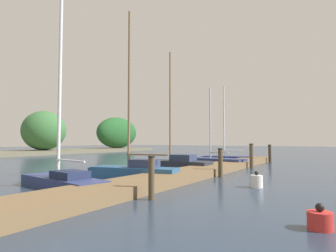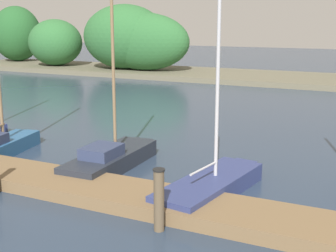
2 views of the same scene
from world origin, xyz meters
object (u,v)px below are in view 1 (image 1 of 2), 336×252
at_px(channel_buoy_0, 320,220).
at_px(mooring_piling_2, 220,163).
at_px(mooring_piling_1, 151,178).
at_px(channel_buoy_1, 257,181).
at_px(sailboat_5, 226,157).
at_px(sailboat_3, 173,163).
at_px(mooring_piling_4, 270,153).
at_px(sailboat_2, 132,169).
at_px(mooring_piling_3, 251,156).
at_px(sailboat_1, 61,176).
at_px(sailboat_4, 212,161).

bearing_deg(channel_buoy_0, mooring_piling_2, 34.90).
height_order(mooring_piling_1, channel_buoy_1, mooring_piling_1).
height_order(sailboat_5, mooring_piling_1, sailboat_5).
relative_size(sailboat_3, channel_buoy_0, 13.98).
xyz_separation_m(mooring_piling_4, channel_buoy_1, (-12.28, -2.15, -0.45)).
distance_m(sailboat_2, mooring_piling_2, 3.96).
bearing_deg(mooring_piling_1, channel_buoy_1, -28.04).
relative_size(sailboat_5, channel_buoy_0, 12.54).
xyz_separation_m(sailboat_5, mooring_piling_2, (-9.72, -3.33, 0.35)).
distance_m(mooring_piling_3, channel_buoy_0, 12.13).
relative_size(sailboat_1, channel_buoy_0, 16.01).
distance_m(sailboat_5, channel_buoy_1, 13.00).
relative_size(sailboat_1, mooring_piling_4, 5.73).
relative_size(sailboat_4, channel_buoy_0, 10.78).
distance_m(sailboat_1, sailboat_4, 11.16).
xyz_separation_m(mooring_piling_3, mooring_piling_4, (5.14, 0.02, -0.06)).
bearing_deg(sailboat_4, mooring_piling_4, -110.28).
bearing_deg(sailboat_5, channel_buoy_1, 103.14).
bearing_deg(sailboat_4, mooring_piling_2, 125.04).
bearing_deg(channel_buoy_1, channel_buoy_0, -151.97).
bearing_deg(mooring_piling_2, channel_buoy_0, -145.10).
distance_m(mooring_piling_4, channel_buoy_1, 12.47).
height_order(sailboat_2, mooring_piling_4, sailboat_2).
bearing_deg(mooring_piling_2, mooring_piling_3, -0.10).
bearing_deg(mooring_piling_2, sailboat_5, 18.92).
bearing_deg(sailboat_2, mooring_piling_2, -148.47).
height_order(mooring_piling_3, channel_buoy_1, mooring_piling_3).
bearing_deg(sailboat_2, channel_buoy_1, 175.79).
bearing_deg(mooring_piling_2, channel_buoy_1, -134.14).
relative_size(sailboat_3, sailboat_5, 1.12).
distance_m(sailboat_2, sailboat_5, 12.40).
relative_size(sailboat_1, channel_buoy_1, 13.39).
bearing_deg(channel_buoy_1, sailboat_4, 32.89).
bearing_deg(mooring_piling_1, sailboat_1, 90.69).
bearing_deg(sailboat_5, sailboat_1, 77.35).
xyz_separation_m(sailboat_2, mooring_piling_3, (7.74, -2.92, 0.31)).
height_order(sailboat_3, mooring_piling_3, sailboat_3).
bearing_deg(sailboat_5, channel_buoy_0, 103.98).
relative_size(sailboat_3, channel_buoy_1, 11.69).
bearing_deg(sailboat_5, mooring_piling_1, 91.15).
bearing_deg(channel_buoy_1, mooring_piling_2, 45.86).
bearing_deg(sailboat_3, sailboat_1, 87.30).
height_order(sailboat_3, mooring_piling_4, sailboat_3).
bearing_deg(mooring_piling_1, mooring_piling_3, 0.99).
xyz_separation_m(mooring_piling_1, channel_buoy_1, (3.64, -1.94, -0.38)).
height_order(sailboat_1, sailboat_2, sailboat_1).
distance_m(mooring_piling_1, mooring_piling_2, 5.71).
bearing_deg(mooring_piling_1, sailboat_5, 12.88).
bearing_deg(sailboat_4, sailboat_1, 93.89).
bearing_deg(mooring_piling_3, sailboat_5, 35.70).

